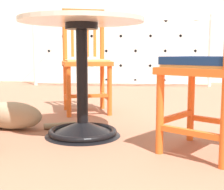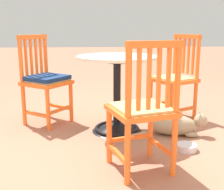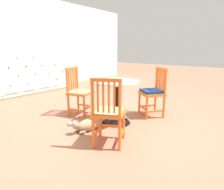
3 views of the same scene
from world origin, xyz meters
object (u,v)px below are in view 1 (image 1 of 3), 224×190
orange_chair_near_fence (86,63)px  orange_chair_tucked_in (211,68)px  pet_water_bowl (27,115)px  cafe_table (82,91)px  tabby_cat (7,115)px

orange_chair_near_fence → orange_chair_tucked_in: same height
orange_chair_near_fence → pet_water_bowl: bearing=-143.3°
orange_chair_tucked_in → pet_water_bowl: bearing=147.2°
cafe_table → orange_chair_tucked_in: (0.71, -0.31, 0.16)m
orange_chair_near_fence → tabby_cat: orange_chair_near_fence is taller
orange_chair_tucked_in → tabby_cat: (-1.26, 0.45, -0.35)m
cafe_table → pet_water_bowl: (-0.53, 0.50, -0.26)m
orange_chair_tucked_in → tabby_cat: orange_chair_tucked_in is taller
cafe_table → orange_chair_tucked_in: size_ratio=0.83×
orange_chair_tucked_in → pet_water_bowl: 1.54m
orange_chair_tucked_in → orange_chair_near_fence: bearing=126.1°
tabby_cat → cafe_table: bearing=-14.9°
cafe_table → orange_chair_near_fence: size_ratio=0.83×
cafe_table → orange_chair_tucked_in: 0.79m
tabby_cat → pet_water_bowl: size_ratio=4.38×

